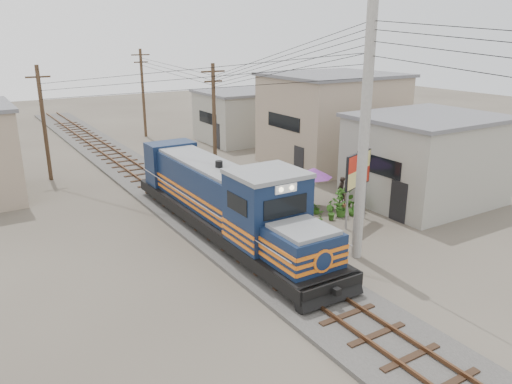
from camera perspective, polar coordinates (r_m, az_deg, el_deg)
ground at (r=19.43m, az=2.64°, el=-9.14°), size 120.00×120.00×0.00m
ballast at (r=27.59m, az=-9.14°, el=-0.87°), size 3.60×70.00×0.16m
track at (r=27.54m, az=-9.16°, el=-0.51°), size 1.15×70.00×0.12m
locomotive at (r=22.16m, az=-3.50°, el=-1.12°), size 2.73×14.83×3.68m
utility_pole_main at (r=19.55m, az=12.24°, el=6.19°), size 0.40×0.40×10.00m
wooden_pole_mid at (r=32.11m, az=-4.81°, el=8.54°), size 1.60×0.24×7.00m
wooden_pole_far at (r=44.99m, az=-12.80°, el=11.13°), size 1.60×0.24×7.50m
wooden_pole_left at (r=33.02m, az=-23.10°, el=7.45°), size 1.60×0.24×7.00m
power_lines at (r=24.77m, az=-8.91°, el=14.73°), size 9.65×19.00×3.30m
shophouse_front at (r=28.20m, az=18.82°, el=3.63°), size 7.35×6.30×4.70m
shophouse_mid at (r=34.95m, az=8.63°, el=8.21°), size 8.40×7.35×6.20m
shophouse_back at (r=42.36m, az=-1.85°, el=8.68°), size 6.30×6.30×4.20m
billboard at (r=23.81m, az=11.61°, el=2.29°), size 2.16×0.90×3.50m
market_umbrella at (r=25.93m, az=6.61°, el=2.20°), size 2.25×2.25×2.15m
vendor at (r=26.93m, az=9.69°, el=0.16°), size 0.65×0.54×1.53m
plant_nursery at (r=25.50m, az=9.40°, el=-1.63°), size 3.23×1.80×1.08m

